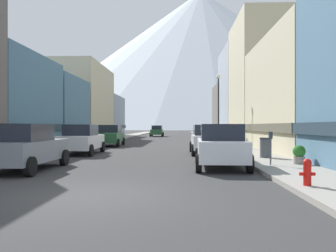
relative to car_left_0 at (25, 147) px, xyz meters
name	(u,v)px	position (x,y,z in m)	size (l,w,h in m)	color
ground_plane	(93,195)	(3.80, -4.54, -0.90)	(400.00, 400.00, 0.00)	#323232
sidewalk_left	(115,139)	(-2.45, 30.46, -0.82)	(2.50, 100.00, 0.15)	gray
sidewalk_right	(213,139)	(10.05, 30.46, -0.82)	(2.50, 100.00, 0.15)	gray
storefront_left_2	(48,112)	(-6.71, 19.27, 2.14)	(6.32, 8.11, 6.32)	slate
storefront_left_3	(73,104)	(-7.69, 30.10, 3.59)	(8.29, 12.75, 9.31)	beige
storefront_left_4	(94,117)	(-7.95, 41.57, 2.23)	(8.79, 9.74, 6.49)	#99A5B2
storefront_right_1	(323,97)	(15.14, 9.40, 2.68)	(7.99, 12.23, 7.44)	beige
storefront_right_2	(280,83)	(15.61, 20.43, 4.91)	(8.93, 9.38, 11.99)	beige
storefront_right_3	(261,96)	(16.19, 30.56, 4.57)	(10.08, 10.43, 11.29)	#99A5B2
storefront_right_4	(236,112)	(14.54, 40.07, 2.93)	(6.79, 8.42, 7.96)	#66605B
car_left_0	(25,147)	(0.00, 0.00, 0.00)	(2.08, 4.41, 1.78)	slate
car_left_1	(82,139)	(0.00, 7.50, 0.00)	(2.15, 4.44, 1.78)	silver
car_left_2	(110,135)	(0.00, 15.82, 0.00)	(2.19, 4.46, 1.78)	#265933
car_right_0	(221,146)	(7.60, 1.15, 0.00)	(2.22, 4.47, 1.78)	silver
car_right_1	(207,139)	(7.60, 8.04, 0.00)	(2.07, 4.41, 1.78)	silver
car_driving_0	(157,131)	(2.20, 42.10, 0.00)	(2.06, 4.40, 1.78)	#265933
fire_hydrant_near	(307,171)	(9.25, -3.85, -0.37)	(0.40, 0.22, 0.70)	red
parking_meter_near	(271,143)	(9.55, 0.89, 0.11)	(0.14, 0.10, 1.33)	#595960
trash_bin_right	(266,147)	(10.15, 4.07, -0.26)	(0.59, 0.59, 0.98)	#4C5156
potted_plant_0	(299,154)	(10.80, 1.25, -0.35)	(0.51, 0.51, 0.77)	gray
potted_plant_2	(240,137)	(10.80, 15.10, -0.13)	(0.71, 0.71, 1.05)	gray
pedestrian_0	(238,137)	(10.05, 11.64, -0.01)	(0.36, 0.36, 1.61)	brown
pedestrian_1	(223,134)	(10.05, 20.23, 0.06)	(0.36, 0.36, 1.75)	maroon
streetlamp_right	(218,99)	(9.15, 15.76, 3.09)	(0.36, 0.36, 5.86)	black
mountain_backdrop	(201,60)	(22.26, 255.46, 52.85)	(276.28, 276.28, 107.49)	silver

